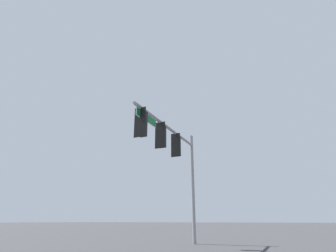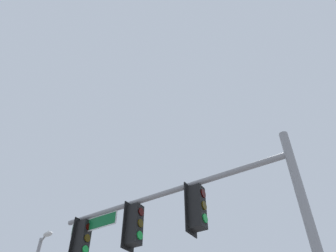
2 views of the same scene
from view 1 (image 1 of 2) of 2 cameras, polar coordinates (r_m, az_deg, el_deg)
The scene contains 1 object.
signal_pole_near at distance 13.69m, azimuth 1.01°, elevation -5.39°, with size 7.05×0.79×6.35m.
Camera 1 is at (9.45, -2.60, 1.23)m, focal length 28.00 mm.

